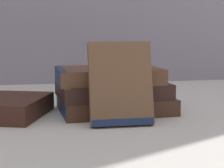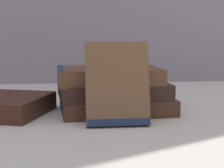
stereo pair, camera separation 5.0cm
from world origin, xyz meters
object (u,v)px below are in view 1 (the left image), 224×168
(book_flat_bottom, at_px, (112,104))
(reading_glasses, at_px, (80,100))
(book_flat_top, at_px, (105,75))
(book_flat_middle, at_px, (109,90))
(book_leaning_front, at_px, (121,87))
(pocket_watch, at_px, (133,66))

(book_flat_bottom, height_order, reading_glasses, book_flat_bottom)
(book_flat_bottom, distance_m, book_flat_top, 0.06)
(book_flat_top, distance_m, reading_glasses, 0.17)
(book_flat_middle, distance_m, reading_glasses, 0.16)
(book_flat_middle, xyz_separation_m, book_leaning_front, (0.00, -0.11, 0.02))
(pocket_watch, bearing_deg, reading_glasses, 123.89)
(book_leaning_front, distance_m, pocket_watch, 0.12)
(book_flat_top, height_order, reading_glasses, book_flat_top)
(pocket_watch, bearing_deg, book_leaning_front, -113.87)
(pocket_watch, xyz_separation_m, reading_glasses, (-0.10, 0.14, -0.09))
(book_flat_bottom, xyz_separation_m, pocket_watch, (0.04, -0.01, 0.08))
(book_flat_bottom, height_order, pocket_watch, pocket_watch)
(book_flat_bottom, bearing_deg, book_flat_top, -149.29)
(book_flat_top, xyz_separation_m, reading_glasses, (-0.04, 0.14, -0.07))
(book_flat_bottom, bearing_deg, book_flat_middle, -137.24)
(pocket_watch, bearing_deg, book_flat_bottom, 169.46)
(reading_glasses, bearing_deg, book_flat_middle, -82.01)
(book_leaning_front, height_order, pocket_watch, book_leaning_front)
(book_flat_top, bearing_deg, book_flat_bottom, 32.16)
(pocket_watch, distance_m, reading_glasses, 0.19)
(book_flat_middle, distance_m, pocket_watch, 0.07)
(book_flat_bottom, relative_size, book_leaning_front, 1.59)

